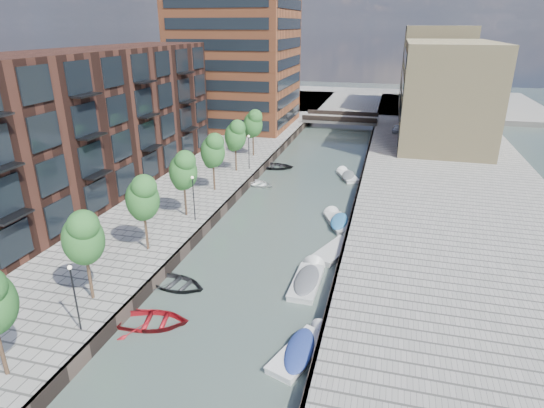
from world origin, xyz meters
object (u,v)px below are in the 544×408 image
at_px(sloop_3, 257,185).
at_px(motorboat_4, 347,176).
at_px(tree_2, 142,197).
at_px(motorboat_0, 304,349).
at_px(motorboat_1, 308,279).
at_px(tree_5, 235,135).
at_px(tree_6, 253,123).
at_px(motorboat_3, 338,221).
at_px(bridge, 341,119).
at_px(sloop_2, 152,324).
at_px(motorboat_2, 339,249).
at_px(tree_1, 83,236).
at_px(sloop_4, 275,168).
at_px(car, 397,129).
at_px(tree_4, 213,150).
at_px(sloop_1, 176,286).
at_px(tree_3, 183,169).

bearing_deg(sloop_3, motorboat_4, -39.38).
bearing_deg(tree_2, motorboat_0, -28.52).
distance_m(motorboat_1, motorboat_4, 24.86).
xyz_separation_m(tree_5, tree_6, (0.00, 7.00, 0.00)).
xyz_separation_m(tree_6, motorboat_0, (13.74, -35.46, -5.11)).
bearing_deg(motorboat_3, sloop_3, 140.81).
bearing_deg(bridge, sloop_2, -93.98).
height_order(sloop_3, motorboat_2, motorboat_2).
bearing_deg(tree_5, bridge, 75.56).
height_order(tree_1, tree_6, same).
bearing_deg(motorboat_4, motorboat_1, -90.35).
relative_size(sloop_4, car, 1.46).
relative_size(tree_4, sloop_2, 1.28).
relative_size(motorboat_4, car, 1.41).
xyz_separation_m(tree_4, sloop_1, (3.73, -17.01, -5.31)).
bearing_deg(motorboat_4, tree_4, -139.66).
bearing_deg(tree_2, tree_6, 90.00).
bearing_deg(car, tree_3, -111.27).
relative_size(tree_2, tree_6, 1.00).
height_order(bridge, motorboat_0, bridge).
distance_m(bridge, motorboat_2, 48.85).
height_order(sloop_4, car, car).
xyz_separation_m(motorboat_1, motorboat_2, (1.58, 5.53, -0.11)).
bearing_deg(bridge, sloop_1, -94.78).
distance_m(bridge, sloop_3, 35.26).
relative_size(bridge, tree_4, 2.18).
xyz_separation_m(sloop_1, sloop_2, (0.49, -4.38, 0.00)).
distance_m(tree_6, motorboat_4, 14.10).
relative_size(bridge, tree_2, 2.18).
xyz_separation_m(tree_3, tree_4, (0.00, 7.00, 0.00)).
distance_m(tree_6, sloop_3, 10.75).
distance_m(tree_1, car, 57.39).
distance_m(tree_1, tree_3, 14.00).
bearing_deg(sloop_4, sloop_1, 176.82).
relative_size(bridge, tree_6, 2.18).
bearing_deg(motorboat_3, sloop_1, -124.85).
bearing_deg(motorboat_2, tree_1, -138.60).
height_order(bridge, tree_6, tree_6).
distance_m(tree_4, motorboat_1, 19.53).
relative_size(tree_1, tree_2, 1.00).
xyz_separation_m(tree_2, motorboat_4, (12.74, 24.82, -5.12)).
relative_size(sloop_3, motorboat_2, 0.78).
distance_m(tree_1, tree_4, 21.00).
bearing_deg(motorboat_2, tree_5, 132.43).
bearing_deg(motorboat_3, tree_6, 127.87).
bearing_deg(motorboat_1, tree_1, -151.05).
height_order(motorboat_1, motorboat_4, motorboat_1).
bearing_deg(car, motorboat_3, -94.54).
distance_m(bridge, sloop_4, 28.30).
bearing_deg(sloop_2, tree_6, -5.55).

